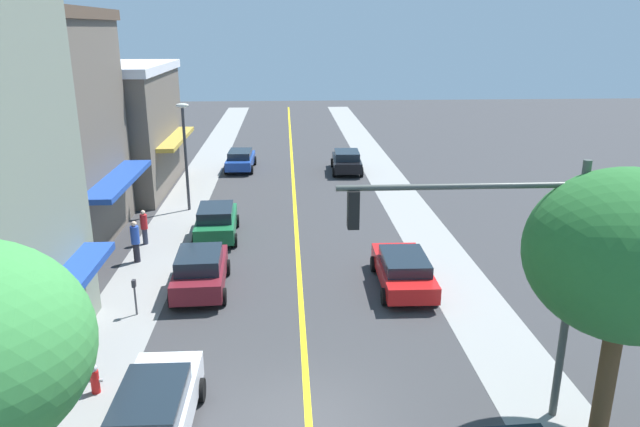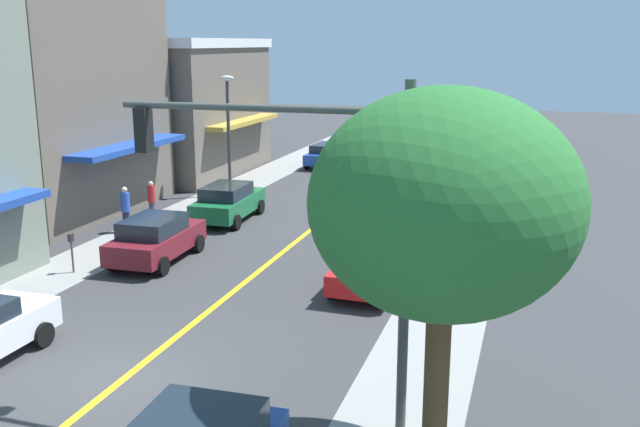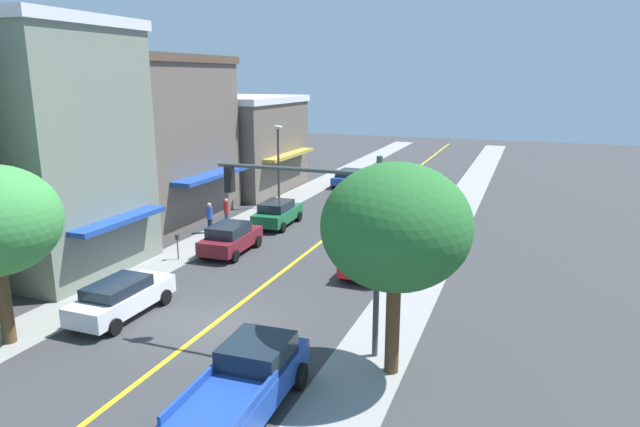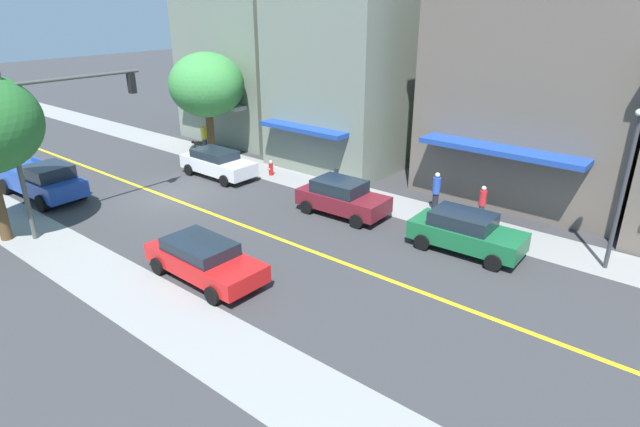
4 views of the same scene
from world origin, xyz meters
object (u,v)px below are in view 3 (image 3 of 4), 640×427
object	(u,v)px
red_sedan_right_curb	(371,257)
pedestrian_blue_shirt	(210,217)
white_sedan_left_curb	(121,297)
maroon_sedan_left_curb	(230,238)
black_sedan_right_curb	(434,185)
fire_hydrant	(116,281)
traffic_light_mast	(326,222)
blue_sedan_left_curb	(349,177)
pedestrian_red_shirt	(226,210)
street_tree_right_corner	(396,227)
street_lamp	(278,157)
parking_meter	(177,243)
blue_pickup_truck	(245,384)
green_sedan_left_curb	(277,213)

from	to	relation	value
red_sedan_right_curb	pedestrian_blue_shirt	bearing A→B (deg)	74.50
white_sedan_left_curb	maroon_sedan_left_curb	world-z (taller)	maroon_sedan_left_curb
black_sedan_right_curb	fire_hydrant	bearing A→B (deg)	161.77
red_sedan_right_curb	white_sedan_left_curb	xyz separation A→B (m)	(-7.80, -8.50, 0.05)
traffic_light_mast	white_sedan_left_curb	size ratio (longest dim) A/B	1.48
blue_sedan_left_curb	pedestrian_red_shirt	size ratio (longest dim) A/B	2.71
street_tree_right_corner	white_sedan_left_curb	xyz separation A→B (m)	(-10.98, 0.44, -4.01)
fire_hydrant	pedestrian_blue_shirt	world-z (taller)	pedestrian_blue_shirt
pedestrian_blue_shirt	street_lamp	bearing A→B (deg)	14.46
maroon_sedan_left_curb	street_tree_right_corner	bearing A→B (deg)	-131.75
black_sedan_right_curb	pedestrian_blue_shirt	bearing A→B (deg)	148.44
parking_meter	street_lamp	distance (m)	12.93
fire_hydrant	street_lamp	xyz separation A→B (m)	(-0.05, 17.28, 3.26)
street_tree_right_corner	white_sedan_left_curb	bearing A→B (deg)	177.73
street_tree_right_corner	street_lamp	bearing A→B (deg)	123.48
traffic_light_mast	white_sedan_left_curb	world-z (taller)	traffic_light_mast
blue_pickup_truck	pedestrian_red_shirt	bearing A→B (deg)	29.21
fire_hydrant	blue_sedan_left_curb	bearing A→B (deg)	85.41
red_sedan_right_curb	maroon_sedan_left_curb	size ratio (longest dim) A/B	1.12
maroon_sedan_left_curb	parking_meter	bearing A→B (deg)	131.16
pedestrian_blue_shirt	red_sedan_right_curb	bearing A→B (deg)	-83.96
red_sedan_right_curb	maroon_sedan_left_curb	xyz separation A→B (m)	(-7.84, 0.17, 0.09)
red_sedan_right_curb	pedestrian_red_shirt	distance (m)	12.41
street_tree_right_corner	pedestrian_blue_shirt	bearing A→B (deg)	139.30
traffic_light_mast	green_sedan_left_curb	size ratio (longest dim) A/B	1.55
blue_pickup_truck	street_lamp	bearing A→B (deg)	20.52
parking_meter	traffic_light_mast	size ratio (longest dim) A/B	0.19
street_lamp	blue_sedan_left_curb	bearing A→B (deg)	77.07
street_lamp	red_sedan_right_curb	bearing A→B (deg)	-47.63
black_sedan_right_curb	blue_sedan_left_curb	bearing A→B (deg)	83.38
white_sedan_left_curb	black_sedan_right_curb	bearing A→B (deg)	-14.93
blue_pickup_truck	pedestrian_blue_shirt	world-z (taller)	pedestrian_blue_shirt
green_sedan_left_curb	white_sedan_left_curb	bearing A→B (deg)	177.97
parking_meter	black_sedan_right_curb	world-z (taller)	black_sedan_right_curb
street_lamp	pedestrian_blue_shirt	world-z (taller)	street_lamp
blue_sedan_left_curb	blue_pickup_truck	world-z (taller)	blue_pickup_truck
blue_sedan_left_curb	green_sedan_left_curb	xyz separation A→B (m)	(-0.16, -14.28, 0.07)
traffic_light_mast	blue_pickup_truck	distance (m)	5.87
white_sedan_left_curb	pedestrian_red_shirt	xyz separation A→B (m)	(-3.34, 13.97, 0.09)
street_lamp	blue_sedan_left_curb	size ratio (longest dim) A/B	1.31
blue_pickup_truck	red_sedan_right_curb	bearing A→B (deg)	-2.59
fire_hydrant	maroon_sedan_left_curb	world-z (taller)	maroon_sedan_left_curb
parking_meter	red_sedan_right_curb	bearing A→B (deg)	10.00
red_sedan_right_curb	fire_hydrant	bearing A→B (deg)	123.98
maroon_sedan_left_curb	blue_sedan_left_curb	size ratio (longest dim) A/B	0.95
green_sedan_left_curb	street_lamp	bearing A→B (deg)	21.31
red_sedan_right_curb	blue_sedan_left_curb	distance (m)	21.90
red_sedan_right_curb	pedestrian_red_shirt	size ratio (longest dim) A/B	2.86
red_sedan_right_curb	parking_meter	bearing A→B (deg)	101.02
pedestrian_blue_shirt	blue_sedan_left_curb	bearing A→B (deg)	11.75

